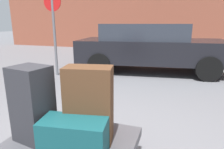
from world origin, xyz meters
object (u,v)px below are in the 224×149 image
Objects in this scene: suitcase_charcoal_rear_right at (33,104)px; suitcase_brown_center at (89,104)px; luggage_cart at (73,144)px; no_parking_sign at (54,25)px; parked_car at (150,46)px; suitcase_maroon_rear_left at (90,100)px; duffel_bag_teal_stacked_top at (74,137)px; bollard_kerb_near at (220,53)px.

suitcase_charcoal_rear_right is 1.00× the size of suitcase_brown_center.
suitcase_charcoal_rear_right is at bearing -161.66° from luggage_cart.
parked_car is at bearing 28.68° from no_parking_sign.
suitcase_brown_center is at bearing -81.97° from suitcase_maroon_rear_left.
suitcase_maroon_rear_left is at bearing 100.04° from suitcase_brown_center.
suitcase_brown_center is 4.50m from parked_car.
parked_car is at bearing 88.92° from luggage_cart.
suitcase_brown_center is (0.51, 0.16, 0.00)m from suitcase_charcoal_rear_right.
duffel_bag_teal_stacked_top reaches higher than luggage_cart.
suitcase_brown_center is 1.12× the size of suitcase_maroon_rear_left.
duffel_bag_teal_stacked_top reaches higher than bollard_kerb_near.
parked_car is (0.09, 4.54, 0.49)m from luggage_cart.
parked_car reaches higher than suitcase_maroon_rear_left.
suitcase_charcoal_rear_right is 7.75m from bollard_kerb_near.
no_parking_sign is at bearing 115.72° from suitcase_maroon_rear_left.
no_parking_sign is at bearing -151.32° from parked_car.
suitcase_brown_center reaches higher than duffel_bag_teal_stacked_top.
suitcase_charcoal_rear_right is 0.53m from suitcase_brown_center.
suitcase_maroon_rear_left is (-0.05, 0.44, 0.16)m from duffel_bag_teal_stacked_top.
duffel_bag_teal_stacked_top is (-0.03, -0.24, -0.20)m from suitcase_brown_center.
bollard_kerb_near is (2.80, 7.22, -0.38)m from suitcase_charcoal_rear_right.
suitcase_charcoal_rear_right is at bearing -174.35° from suitcase_brown_center.
suitcase_brown_center is 1.14× the size of bollard_kerb_near.
suitcase_maroon_rear_left is at bearing 87.42° from duffel_bag_teal_stacked_top.
duffel_bag_teal_stacked_top is at bearing -54.22° from no_parking_sign.
parked_car is (0.43, 4.65, 0.06)m from suitcase_charcoal_rear_right.
no_parking_sign is at bearing 117.33° from duffel_bag_teal_stacked_top.
no_parking_sign reaches higher than duffel_bag_teal_stacked_top.
suitcase_maroon_rear_left is (-0.08, 0.20, -0.04)m from suitcase_brown_center.
parked_car is 2.01× the size of no_parking_sign.
luggage_cart is at bearing -122.31° from suitcase_maroon_rear_left.
suitcase_maroon_rear_left is at bearing -50.90° from no_parking_sign.
bollard_kerb_near is (2.37, 2.57, -0.45)m from parked_car.
bollard_kerb_near is at bearing 63.84° from duffel_bag_teal_stacked_top.
parked_car is at bearing 94.32° from suitcase_charcoal_rear_right.
bollard_kerb_near is at bearing 39.07° from no_parking_sign.
duffel_bag_teal_stacked_top is at bearing -0.39° from suitcase_charcoal_rear_right.
bollard_kerb_near is (2.30, 7.06, -0.39)m from suitcase_brown_center.
parked_car is at bearing 76.59° from suitcase_maroon_rear_left.
suitcase_brown_center is at bearing -51.84° from no_parking_sign.
suitcase_maroon_rear_left is at bearing 49.56° from suitcase_charcoal_rear_right.
suitcase_charcoal_rear_right is 0.52m from duffel_bag_teal_stacked_top.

